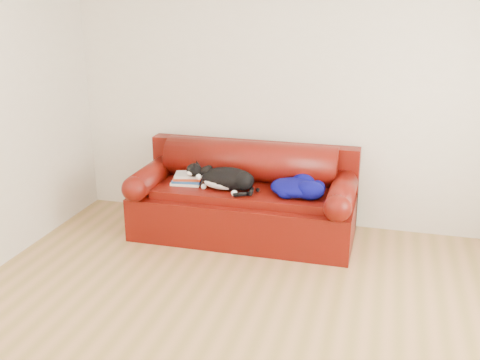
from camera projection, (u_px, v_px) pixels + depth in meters
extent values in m
plane|color=olive|center=(241.00, 322.00, 4.04)|extent=(4.50, 4.50, 0.00)
cube|color=beige|center=(295.00, 96.00, 5.46)|extent=(4.50, 0.02, 2.60)
cube|color=beige|center=(80.00, 307.00, 1.80)|extent=(4.50, 0.02, 2.60)
cube|color=#3C0F02|center=(244.00, 215.00, 5.44)|extent=(2.10, 0.90, 0.42)
cube|color=#3C0F02|center=(243.00, 193.00, 5.32)|extent=(1.66, 0.62, 0.10)
cylinder|color=black|center=(143.00, 235.00, 5.43)|extent=(0.06, 0.06, 0.05)
cylinder|color=black|center=(336.00, 258.00, 4.97)|extent=(0.06, 0.06, 0.05)
cylinder|color=black|center=(168.00, 211.00, 6.03)|extent=(0.06, 0.06, 0.05)
cylinder|color=black|center=(343.00, 229.00, 5.57)|extent=(0.06, 0.06, 0.05)
cube|color=#3C0F02|center=(253.00, 182.00, 5.70)|extent=(2.10, 0.18, 0.85)
cylinder|color=#3C0F02|center=(251.00, 161.00, 5.52)|extent=(1.70, 0.40, 0.40)
cylinder|color=#3C0F02|center=(154.00, 175.00, 5.57)|extent=(0.24, 0.88, 0.24)
sphere|color=#3C0F02|center=(134.00, 189.00, 5.17)|extent=(0.24, 0.24, 0.24)
cylinder|color=#3C0F02|center=(343.00, 191.00, 5.11)|extent=(0.24, 0.88, 0.24)
sphere|color=#3C0F02|center=(338.00, 208.00, 4.70)|extent=(0.24, 0.24, 0.24)
cube|color=white|center=(188.00, 182.00, 5.44)|extent=(0.30, 0.24, 0.02)
cube|color=white|center=(188.00, 182.00, 5.44)|extent=(0.29, 0.23, 0.02)
cube|color=#1C519B|center=(188.00, 180.00, 5.43)|extent=(0.30, 0.25, 0.02)
cube|color=white|center=(188.00, 180.00, 5.43)|extent=(0.29, 0.23, 0.02)
cube|color=#C03B16|center=(188.00, 177.00, 5.42)|extent=(0.30, 0.25, 0.02)
cube|color=white|center=(188.00, 177.00, 5.42)|extent=(0.29, 0.24, 0.02)
cube|color=silver|center=(188.00, 175.00, 5.41)|extent=(0.30, 0.25, 0.02)
cube|color=white|center=(188.00, 175.00, 5.41)|extent=(0.28, 0.24, 0.02)
ellipsoid|color=black|center=(228.00, 179.00, 5.25)|extent=(0.56, 0.40, 0.21)
ellipsoid|color=white|center=(222.00, 184.00, 5.22)|extent=(0.38, 0.25, 0.13)
ellipsoid|color=white|center=(208.00, 176.00, 5.32)|extent=(0.17, 0.16, 0.13)
ellipsoid|color=black|center=(243.00, 183.00, 5.18)|extent=(0.26, 0.26, 0.18)
ellipsoid|color=black|center=(199.00, 166.00, 5.39)|extent=(0.18, 0.17, 0.13)
ellipsoid|color=white|center=(195.00, 169.00, 5.36)|extent=(0.09, 0.08, 0.05)
sphere|color=#BF7272|center=(193.00, 169.00, 5.36)|extent=(0.02, 0.02, 0.02)
cone|color=black|center=(198.00, 161.00, 5.33)|extent=(0.07, 0.06, 0.06)
cone|color=black|center=(202.00, 160.00, 5.39)|extent=(0.07, 0.06, 0.06)
cylinder|color=black|center=(251.00, 191.00, 5.12)|extent=(0.07, 0.18, 0.05)
sphere|color=white|center=(203.00, 184.00, 5.35)|extent=(0.05, 0.05, 0.05)
sphere|color=white|center=(234.00, 193.00, 5.10)|extent=(0.05, 0.05, 0.05)
ellipsoid|color=#020548|center=(295.00, 187.00, 5.12)|extent=(0.48, 0.44, 0.15)
ellipsoid|color=#020548|center=(310.00, 190.00, 5.02)|extent=(0.30, 0.26, 0.17)
ellipsoid|color=#020548|center=(285.00, 185.00, 5.23)|extent=(0.29, 0.33, 0.11)
ellipsoid|color=#020548|center=(303.00, 182.00, 5.22)|extent=(0.25, 0.20, 0.17)
ellipsoid|color=#020548|center=(287.00, 192.00, 5.05)|extent=(0.19, 0.20, 0.11)
ellipsoid|color=silver|center=(301.00, 188.00, 5.02)|extent=(0.20, 0.09, 0.05)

